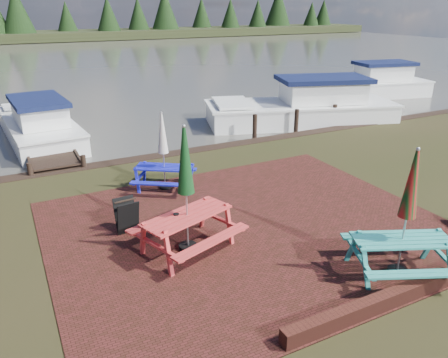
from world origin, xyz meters
TOP-DOWN VIEW (x-y plane):
  - ground at (0.00, 0.00)m, footprint 120.00×120.00m
  - paving at (0.00, 1.00)m, footprint 9.00×7.50m
  - brick_wall at (2.15, -2.42)m, footprint 6.21×1.79m
  - water at (0.00, 37.00)m, footprint 120.00×60.00m
  - far_treeline at (0.00, 66.00)m, footprint 120.00×10.00m
  - picnic_table_teal at (1.63, -1.94)m, footprint 2.35×2.24m
  - picnic_table_red at (-1.66, 0.76)m, footprint 2.42×2.29m
  - picnic_table_blue at (-0.97, 4.12)m, footprint 2.12×2.07m
  - chalkboard at (-2.60, 2.10)m, footprint 0.52×0.51m
  - jetty at (-3.50, 11.28)m, footprint 1.76×9.08m
  - boat_jetty at (-3.58, 11.55)m, footprint 2.85×6.97m
  - boat_near at (7.48, 8.94)m, footprint 8.95×5.35m
  - boat_far at (14.82, 12.22)m, footprint 7.37×3.87m

SIDE VIEW (x-z plane):
  - ground at x=0.00m, z-range 0.00..0.00m
  - water at x=0.00m, z-range -0.01..0.01m
  - paving at x=0.00m, z-range 0.00..0.02m
  - jetty at x=-3.50m, z-range -0.39..0.61m
  - brick_wall at x=2.15m, z-range 0.00..0.30m
  - boat_jetty at x=-3.58m, z-range -0.59..1.38m
  - chalkboard at x=-2.60m, z-range 0.01..0.82m
  - boat_far at x=14.82m, z-range -0.64..1.55m
  - boat_near at x=7.48m, z-range -0.66..1.63m
  - picnic_table_blue at x=-0.97m, z-range -0.33..1.89m
  - picnic_table_teal at x=1.63m, z-range -0.38..2.18m
  - picnic_table_red at x=-1.66m, z-range -0.41..2.32m
  - far_treeline at x=0.00m, z-range -0.77..7.33m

